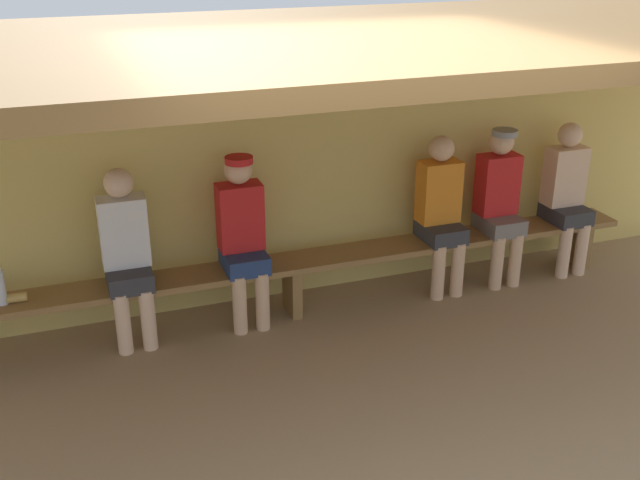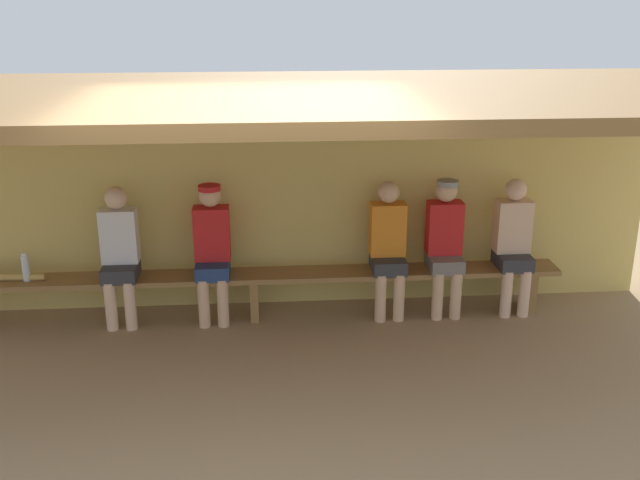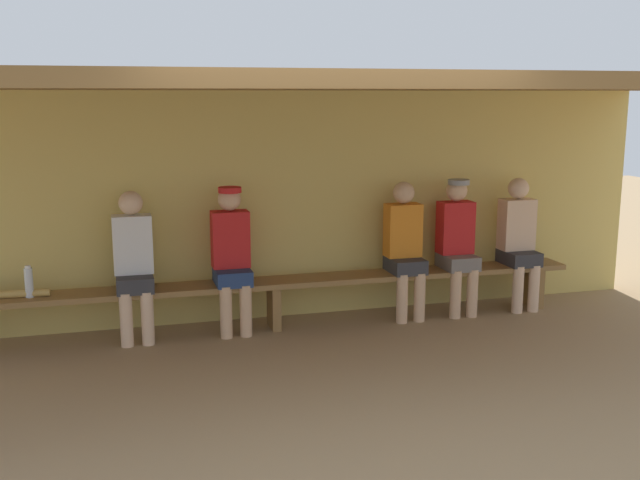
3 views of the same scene
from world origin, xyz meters
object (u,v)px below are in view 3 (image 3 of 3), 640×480
player_near_post (405,244)px  water_bottle_blue (29,282)px  baseball_bat (3,295)px  player_with_sunglasses (457,240)px  player_in_red (232,252)px  player_shirtless_tan (519,238)px  bench (274,288)px  player_rightmost (134,260)px

player_near_post → water_bottle_blue: size_ratio=4.80×
baseball_bat → water_bottle_blue: bearing=-2.0°
player_near_post → player_with_sunglasses: player_with_sunglasses is taller
player_in_red → water_bottle_blue: player_in_red is taller
player_near_post → player_shirtless_tan: size_ratio=1.00×
player_with_sunglasses → bench: bearing=-179.9°
player_shirtless_tan → water_bottle_blue: player_shirtless_tan is taller
player_rightmost → water_bottle_blue: bearing=-178.5°
player_rightmost → player_with_sunglasses: bearing=0.0°
water_bottle_blue → baseball_bat: 0.24m
player_with_sunglasses → player_shirtless_tan: (0.68, -0.00, -0.02)m
player_with_sunglasses → player_shirtless_tan: player_with_sunglasses is taller
bench → baseball_bat: (-2.35, -0.00, 0.11)m
bench → baseball_bat: size_ratio=7.95×
baseball_bat → player_near_post: bearing=3.3°
player_in_red → player_near_post: size_ratio=1.01×
player_rightmost → water_bottle_blue: (-0.87, -0.02, -0.14)m
player_shirtless_tan → player_near_post: bearing=180.0°
player_with_sunglasses → player_shirtless_tan: 0.68m
player_near_post → player_with_sunglasses: bearing=0.0°
player_in_red → player_near_post: 1.70m
bench → player_rightmost: size_ratio=4.49×
player_near_post → player_with_sunglasses: 0.56m
player_rightmost → player_in_red: bearing=0.0°
player_with_sunglasses → baseball_bat: 4.22m
bench → player_shirtless_tan: 2.57m
player_shirtless_tan → water_bottle_blue: (-4.68, -0.02, -0.14)m
player_in_red → player_with_sunglasses: 2.26m
player_rightmost → player_with_sunglasses: 3.13m
player_near_post → player_shirtless_tan: bearing=0.0°
player_near_post → water_bottle_blue: bearing=-179.6°
water_bottle_blue → player_with_sunglasses: bearing=0.3°
water_bottle_blue → baseball_bat: water_bottle_blue is taller
baseball_bat → player_rightmost: bearing=3.5°
water_bottle_blue → player_near_post: bearing=0.4°
player_rightmost → player_near_post: same height
player_rightmost → baseball_bat: player_rightmost is taller
bench → player_near_post: size_ratio=4.49×
water_bottle_blue → player_in_red: bearing=0.8°
player_rightmost → player_near_post: 2.57m
player_with_sunglasses → baseball_bat: (-4.21, -0.00, -0.25)m
player_with_sunglasses → baseball_bat: player_with_sunglasses is taller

